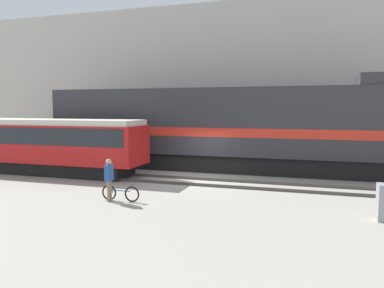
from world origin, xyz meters
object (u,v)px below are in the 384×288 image
(bicycle, at_px, (120,193))
(person, at_px, (109,176))
(freight_locomotive, at_px, (221,128))
(streetcar, at_px, (37,142))

(bicycle, xyz_separation_m, person, (-0.40, -0.16, 0.70))
(freight_locomotive, height_order, streetcar, freight_locomotive)
(streetcar, relative_size, bicycle, 7.88)
(bicycle, distance_m, person, 0.83)
(freight_locomotive, relative_size, bicycle, 12.81)
(streetcar, height_order, person, streetcar)
(person, bearing_deg, bicycle, 21.44)
(freight_locomotive, distance_m, streetcar, 10.51)
(streetcar, distance_m, bicycle, 8.87)
(bicycle, bearing_deg, freight_locomotive, 76.01)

